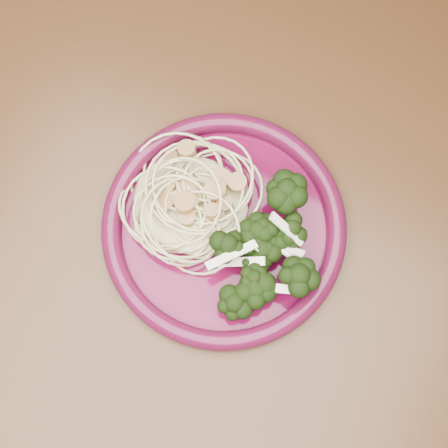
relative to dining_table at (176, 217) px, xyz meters
name	(u,v)px	position (x,y,z in m)	size (l,w,h in m)	color
dining_table	(176,217)	(0.00, 0.00, 0.00)	(1.20, 0.80, 0.75)	#472814
dinner_plate	(224,227)	(0.07, -0.01, 0.11)	(0.28, 0.28, 0.02)	#510727
spaghetti_pile	(190,201)	(0.03, -0.01, 0.12)	(0.12, 0.10, 0.03)	beige
scallop_cluster	(189,191)	(0.03, -0.01, 0.15)	(0.10, 0.10, 0.03)	#A67A42
broccoli_pile	(267,251)	(0.12, -0.02, 0.13)	(0.08, 0.13, 0.04)	black
onion_garnish	(269,244)	(0.12, -0.02, 0.15)	(0.05, 0.08, 0.04)	white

